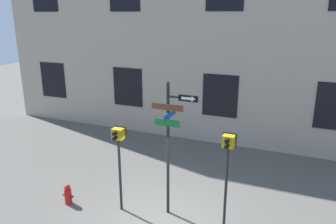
{
  "coord_description": "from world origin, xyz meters",
  "views": [
    {
      "loc": [
        3.37,
        -7.63,
        5.95
      ],
      "look_at": [
        -0.03,
        0.55,
        3.27
      ],
      "focal_mm": 35.0,
      "sensor_mm": 36.0,
      "label": 1
    }
  ],
  "objects_px": {
    "street_sign_pole": "(170,139)",
    "fire_hydrant": "(68,194)",
    "pedestrian_signal_right": "(228,156)",
    "pedestrian_signal_left": "(119,147)"
  },
  "relations": [
    {
      "from": "pedestrian_signal_right",
      "to": "pedestrian_signal_left",
      "type": "bearing_deg",
      "value": -171.97
    },
    {
      "from": "pedestrian_signal_left",
      "to": "fire_hydrant",
      "type": "xyz_separation_m",
      "value": [
        -1.76,
        -0.38,
        -1.8
      ]
    },
    {
      "from": "pedestrian_signal_left",
      "to": "pedestrian_signal_right",
      "type": "distance_m",
      "value": 3.21
    },
    {
      "from": "pedestrian_signal_left",
      "to": "fire_hydrant",
      "type": "height_order",
      "value": "pedestrian_signal_left"
    },
    {
      "from": "street_sign_pole",
      "to": "fire_hydrant",
      "type": "relative_size",
      "value": 6.09
    },
    {
      "from": "street_sign_pole",
      "to": "fire_hydrant",
      "type": "height_order",
      "value": "street_sign_pole"
    },
    {
      "from": "pedestrian_signal_left",
      "to": "pedestrian_signal_right",
      "type": "xyz_separation_m",
      "value": [
        3.18,
        0.45,
        0.07
      ]
    },
    {
      "from": "street_sign_pole",
      "to": "pedestrian_signal_right",
      "type": "xyz_separation_m",
      "value": [
        1.68,
        0.05,
        -0.28
      ]
    },
    {
      "from": "fire_hydrant",
      "to": "pedestrian_signal_right",
      "type": "bearing_deg",
      "value": 9.48
    },
    {
      "from": "pedestrian_signal_right",
      "to": "fire_hydrant",
      "type": "xyz_separation_m",
      "value": [
        -4.94,
        -0.82,
        -1.87
      ]
    }
  ]
}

